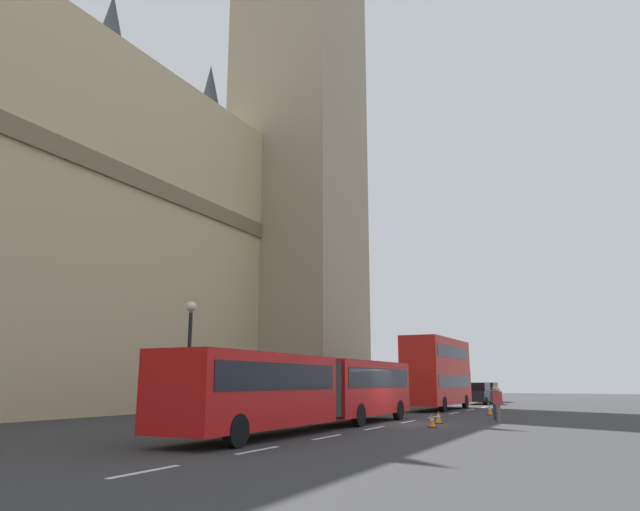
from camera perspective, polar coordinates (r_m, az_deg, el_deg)
name	(u,v)px	position (r m, az deg, el deg)	size (l,w,h in m)	color
ground_plane	(398,424)	(28.99, 7.54, -15.81)	(160.00, 160.00, 0.00)	#333335
lane_centre_marking	(408,422)	(30.46, 8.53, -15.59)	(39.00, 0.16, 0.01)	silver
articulated_bus	(314,386)	(25.27, -0.62, -12.51)	(17.92, 2.54, 2.90)	red
double_decker_bus	(438,370)	(43.41, 11.29, -10.83)	(9.73, 2.54, 4.90)	red
sedan_lead	(479,393)	(55.15, 15.10, -12.74)	(4.40, 1.86, 1.85)	black
sedan_trailing	(488,392)	(61.07, 15.88, -12.60)	(4.40, 1.86, 1.85)	#B7B7BC
traffic_cone_west	(432,421)	(26.91, 10.77, -15.40)	(0.36, 0.36, 0.58)	black
traffic_cone_middle	(438,417)	(29.46, 11.37, -15.07)	(0.36, 0.36, 0.58)	black
traffic_cone_east	(490,410)	(37.54, 16.07, -14.15)	(0.36, 0.36, 0.58)	black
street_lamp	(189,354)	(25.54, -12.54, -9.29)	(0.44, 0.44, 5.27)	black
pedestrian_near_cones	(498,403)	(30.69, 16.82, -13.49)	(0.36, 0.40, 1.69)	#726651
pedestrian_by_kerb	(495,402)	(32.67, 16.56, -13.39)	(0.36, 0.44, 1.69)	#262D4C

